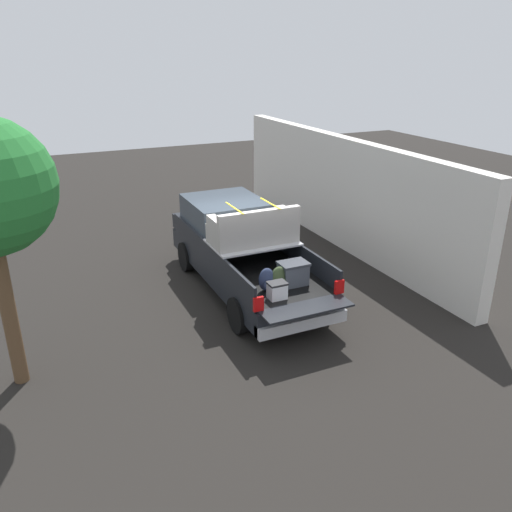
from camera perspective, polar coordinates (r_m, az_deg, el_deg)
name	(u,v)px	position (r m, az deg, el deg)	size (l,w,h in m)	color
ground_plane	(246,290)	(12.45, -1.16, -3.76)	(40.00, 40.00, 0.00)	black
pickup_truck	(239,247)	(12.38, -1.88, 0.98)	(6.05, 2.06, 2.23)	black
building_facade	(339,191)	(15.28, 9.15, 7.11)	(11.16, 0.36, 3.13)	silver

